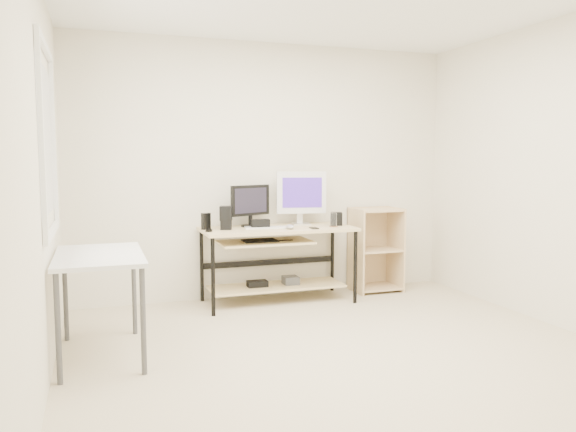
{
  "coord_description": "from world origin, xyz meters",
  "views": [
    {
      "loc": [
        -1.68,
        -3.57,
        1.42
      ],
      "look_at": [
        -0.02,
        1.3,
        0.9
      ],
      "focal_mm": 35.0,
      "sensor_mm": 36.0,
      "label": 1
    }
  ],
  "objects_px": {
    "side_table": "(99,265)",
    "black_monitor": "(250,203)",
    "audio_controller": "(206,221)",
    "white_imac": "(301,194)",
    "shelf_unit": "(374,249)",
    "desk": "(275,249)"
  },
  "relations": [
    {
      "from": "side_table",
      "to": "black_monitor",
      "type": "distance_m",
      "value": 1.91
    },
    {
      "from": "black_monitor",
      "to": "audio_controller",
      "type": "xyz_separation_m",
      "value": [
        -0.46,
        -0.08,
        -0.16
      ]
    },
    {
      "from": "white_imac",
      "to": "audio_controller",
      "type": "height_order",
      "value": "white_imac"
    },
    {
      "from": "shelf_unit",
      "to": "white_imac",
      "type": "distance_m",
      "value": 1.04
    },
    {
      "from": "white_imac",
      "to": "audio_controller",
      "type": "bearing_deg",
      "value": -165.51
    },
    {
      "from": "white_imac",
      "to": "side_table",
      "type": "bearing_deg",
      "value": -138.8
    },
    {
      "from": "shelf_unit",
      "to": "black_monitor",
      "type": "bearing_deg",
      "value": -179.73
    },
    {
      "from": "desk",
      "to": "audio_controller",
      "type": "bearing_deg",
      "value": 174.06
    },
    {
      "from": "black_monitor",
      "to": "shelf_unit",
      "type": "bearing_deg",
      "value": -23.31
    },
    {
      "from": "black_monitor",
      "to": "white_imac",
      "type": "height_order",
      "value": "white_imac"
    },
    {
      "from": "white_imac",
      "to": "audio_controller",
      "type": "distance_m",
      "value": 1.04
    },
    {
      "from": "side_table",
      "to": "shelf_unit",
      "type": "xyz_separation_m",
      "value": [
        2.83,
        1.22,
        -0.22
      ]
    },
    {
      "from": "shelf_unit",
      "to": "black_monitor",
      "type": "distance_m",
      "value": 1.49
    },
    {
      "from": "audio_controller",
      "to": "black_monitor",
      "type": "bearing_deg",
      "value": -13.48
    },
    {
      "from": "desk",
      "to": "shelf_unit",
      "type": "relative_size",
      "value": 1.67
    },
    {
      "from": "side_table",
      "to": "white_imac",
      "type": "height_order",
      "value": "white_imac"
    },
    {
      "from": "shelf_unit",
      "to": "black_monitor",
      "type": "height_order",
      "value": "black_monitor"
    },
    {
      "from": "desk",
      "to": "shelf_unit",
      "type": "height_order",
      "value": "shelf_unit"
    },
    {
      "from": "audio_controller",
      "to": "desk",
      "type": "bearing_deg",
      "value": -29.68
    },
    {
      "from": "side_table",
      "to": "audio_controller",
      "type": "xyz_separation_m",
      "value": [
        0.98,
        1.13,
        0.16
      ]
    },
    {
      "from": "white_imac",
      "to": "black_monitor",
      "type": "bearing_deg",
      "value": -170.32
    },
    {
      "from": "desk",
      "to": "audio_controller",
      "type": "relative_size",
      "value": 9.39
    }
  ]
}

